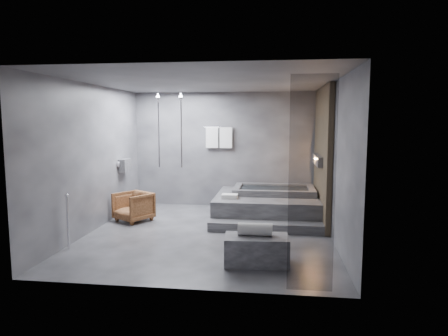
# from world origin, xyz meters

# --- Properties ---
(room) EXTENTS (5.00, 5.04, 2.82)m
(room) POSITION_xyz_m (0.40, 0.24, 1.73)
(room) COLOR #2C2C2F
(room) RESTS_ON ground
(tub_deck) EXTENTS (2.20, 2.00, 0.50)m
(tub_deck) POSITION_xyz_m (1.05, 1.45, 0.25)
(tub_deck) COLOR #313133
(tub_deck) RESTS_ON ground
(tub_step) EXTENTS (2.20, 0.36, 0.18)m
(tub_step) POSITION_xyz_m (1.05, 0.27, 0.09)
(tub_step) COLOR #313133
(tub_step) RESTS_ON ground
(concrete_bench) EXTENTS (0.97, 0.58, 0.42)m
(concrete_bench) POSITION_xyz_m (0.96, -1.48, 0.21)
(concrete_bench) COLOR #38383B
(concrete_bench) RESTS_ON ground
(driftwood_chair) EXTENTS (0.92, 0.92, 0.61)m
(driftwood_chair) POSITION_xyz_m (-1.74, 0.74, 0.31)
(driftwood_chair) COLOR #402110
(driftwood_chair) RESTS_ON ground
(rolled_towel) EXTENTS (0.51, 0.19, 0.18)m
(rolled_towel) POSITION_xyz_m (0.94, -1.45, 0.51)
(rolled_towel) COLOR silver
(rolled_towel) RESTS_ON concrete_bench
(deck_towel) EXTENTS (0.33, 0.25, 0.09)m
(deck_towel) POSITION_xyz_m (0.29, 0.92, 0.54)
(deck_towel) COLOR silver
(deck_towel) RESTS_ON tub_deck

